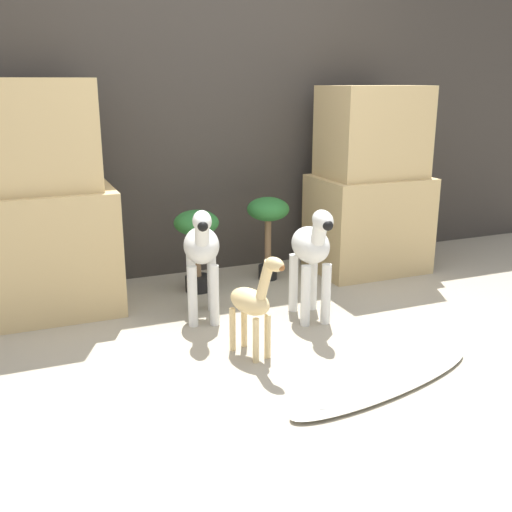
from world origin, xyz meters
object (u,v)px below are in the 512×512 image
(zebra_left, at_px, (202,251))
(potted_palm_back, at_px, (197,234))
(zebra_right, at_px, (312,251))
(potted_palm_front, at_px, (268,217))
(giraffe_figurine, at_px, (253,301))
(surfboard, at_px, (383,382))

(zebra_left, bearing_deg, potted_palm_back, 76.56)
(zebra_right, bearing_deg, potted_palm_back, 122.96)
(potted_palm_back, bearing_deg, potted_palm_front, 5.42)
(zebra_right, relative_size, giraffe_figurine, 1.23)
(potted_palm_front, bearing_deg, surfboard, -94.20)
(potted_palm_front, distance_m, potted_palm_back, 0.54)
(giraffe_figurine, bearing_deg, zebra_left, 99.18)
(potted_palm_front, relative_size, surfboard, 0.51)
(zebra_left, distance_m, giraffe_figurine, 0.58)
(zebra_right, height_order, giraffe_figurine, zebra_right)
(giraffe_figurine, xyz_separation_m, potted_palm_front, (0.56, 1.12, 0.15))
(zebra_left, xyz_separation_m, potted_palm_front, (0.66, 0.55, 0.03))
(zebra_left, height_order, giraffe_figurine, zebra_left)
(zebra_right, bearing_deg, surfboard, -93.98)
(potted_palm_back, bearing_deg, zebra_left, -103.44)
(potted_palm_front, bearing_deg, zebra_left, -139.82)
(zebra_right, xyz_separation_m, zebra_left, (-0.59, 0.23, 0.00))
(zebra_left, distance_m, potted_palm_back, 0.52)
(potted_palm_back, xyz_separation_m, surfboard, (0.41, -1.59, -0.37))
(zebra_right, bearing_deg, potted_palm_front, 85.55)
(zebra_right, distance_m, zebra_left, 0.64)
(potted_palm_back, relative_size, surfboard, 0.48)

